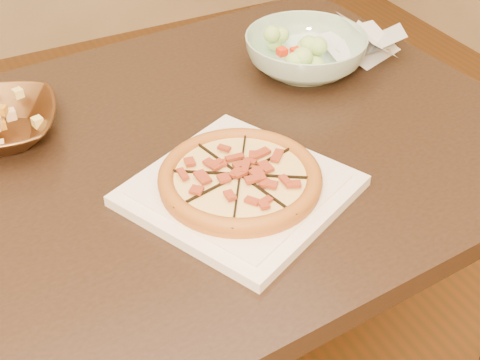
{
  "coord_description": "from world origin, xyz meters",
  "views": [
    {
      "loc": [
        -0.23,
        -0.87,
        1.41
      ],
      "look_at": [
        0.15,
        -0.16,
        0.78
      ],
      "focal_mm": 50.0,
      "sensor_mm": 36.0,
      "label": 1
    }
  ],
  "objects": [
    {
      "name": "pizza",
      "position": [
        0.15,
        -0.16,
        0.78
      ],
      "size": [
        0.25,
        0.25,
        0.03
      ],
      "color": "#AE681D",
      "rests_on": "plate"
    },
    {
      "name": "plate",
      "position": [
        0.15,
        -0.16,
        0.76
      ],
      "size": [
        0.39,
        0.39,
        0.02
      ],
      "color": "white",
      "rests_on": "dining_table"
    },
    {
      "name": "dining_table",
      "position": [
        0.05,
        -0.01,
        0.64
      ],
      "size": [
        1.4,
        0.96,
        0.75
      ],
      "color": "black",
      "rests_on": "floor"
    },
    {
      "name": "salad_bowl",
      "position": [
        0.45,
        0.14,
        0.79
      ],
      "size": [
        0.26,
        0.26,
        0.08
      ],
      "primitive_type": "imported",
      "rotation": [
        0.0,
        0.0,
        0.08
      ],
      "color": "#ABC9B5",
      "rests_on": "dining_table"
    },
    {
      "name": "cling_film",
      "position": [
        0.59,
        0.13,
        0.78
      ],
      "size": [
        0.21,
        0.2,
        0.05
      ],
      "primitive_type": null,
      "rotation": [
        0.0,
        0.0,
        0.4
      ],
      "color": "silver",
      "rests_on": "dining_table"
    },
    {
      "name": "salad",
      "position": [
        0.44,
        0.14,
        0.84
      ],
      "size": [
        0.1,
        0.11,
        0.04
      ],
      "color": "#AFEC77",
      "rests_on": "salad_bowl"
    }
  ]
}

